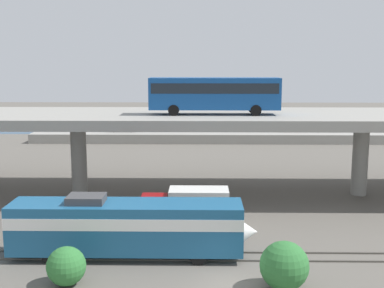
{
  "coord_description": "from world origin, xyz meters",
  "views": [
    {
      "loc": [
        -1.8,
        -27.35,
        12.79
      ],
      "look_at": [
        -2.69,
        25.48,
        4.02
      ],
      "focal_mm": 46.69,
      "sensor_mm": 36.0,
      "label": 1
    }
  ],
  "objects": [
    {
      "name": "parked_car_3",
      "position": [
        5.78,
        56.49,
        2.26
      ],
      "size": [
        4.5,
        1.92,
        1.5
      ],
      "color": "#9E998C",
      "rests_on": "pier_parking_lot"
    },
    {
      "name": "train_locomotive",
      "position": [
        -5.89,
        4.0,
        2.19
      ],
      "size": [
        16.22,
        3.04,
        4.18
      ],
      "color": "#1E5984",
      "rests_on": "ground_plane"
    },
    {
      "name": "parked_car_2",
      "position": [
        13.6,
        54.65,
        2.26
      ],
      "size": [
        4.39,
        1.82,
        1.5
      ],
      "color": "maroon",
      "rests_on": "pier_parking_lot"
    },
    {
      "name": "rail_strip_far",
      "position": [
        0.0,
        4.7,
        0.06
      ],
      "size": [
        110.0,
        0.12,
        0.12
      ],
      "primitive_type": "cube",
      "color": "#59544C",
      "rests_on": "ground_plane"
    },
    {
      "name": "parked_car_1",
      "position": [
        -14.33,
        53.08,
        2.26
      ],
      "size": [
        4.48,
        1.84,
        1.5
      ],
      "rotation": [
        0.0,
        0.0,
        3.14
      ],
      "color": "black",
      "rests_on": "pier_parking_lot"
    },
    {
      "name": "transit_bus_on_overpass",
      "position": [
        -0.52,
        18.86,
        9.97
      ],
      "size": [
        12.0,
        2.68,
        3.4
      ],
      "rotation": [
        0.0,
        0.0,
        3.14
      ],
      "color": "#14478C",
      "rests_on": "highway_overpass"
    },
    {
      "name": "harbor_water",
      "position": [
        0.0,
        78.0,
        0.0
      ],
      "size": [
        140.0,
        36.0,
        0.01
      ],
      "primitive_type": "cube",
      "color": "navy",
      "rests_on": "ground_plane"
    },
    {
      "name": "rail_strip_near",
      "position": [
        0.0,
        3.3,
        0.06
      ],
      "size": [
        110.0,
        0.12,
        0.12
      ],
      "primitive_type": "cube",
      "color": "#59544C",
      "rests_on": "ground_plane"
    },
    {
      "name": "pier_parking_lot",
      "position": [
        0.0,
        55.0,
        0.74
      ],
      "size": [
        57.64,
        11.15,
        1.48
      ],
      "primitive_type": "cube",
      "color": "gray",
      "rests_on": "ground_plane"
    },
    {
      "name": "service_truck_east",
      "position": [
        -2.79,
        10.11,
        1.64
      ],
      "size": [
        6.8,
        2.46,
        3.04
      ],
      "rotation": [
        0.0,
        0.0,
        3.14
      ],
      "color": "maroon",
      "rests_on": "ground_plane"
    },
    {
      "name": "shrub_left",
      "position": [
        -9.51,
        -0.3,
        1.14
      ],
      "size": [
        2.28,
        2.28,
        2.28
      ],
      "primitive_type": "sphere",
      "color": "#307535",
      "rests_on": "ground_plane"
    },
    {
      "name": "ground_plane",
      "position": [
        0.0,
        0.0,
        0.0
      ],
      "size": [
        260.0,
        260.0,
        0.0
      ],
      "primitive_type": "plane",
      "color": "#605B54"
    },
    {
      "name": "highway_overpass",
      "position": [
        0.0,
        20.0,
        7.23
      ],
      "size": [
        96.0,
        12.64,
        7.91
      ],
      "color": "gray",
      "rests_on": "ground_plane"
    },
    {
      "name": "shrub_right",
      "position": [
        2.96,
        -0.63,
        1.4
      ],
      "size": [
        2.8,
        2.8,
        2.8
      ],
      "primitive_type": "sphere",
      "color": "#307235",
      "rests_on": "ground_plane"
    },
    {
      "name": "parked_car_0",
      "position": [
        -8.35,
        56.9,
        2.26
      ],
      "size": [
        4.11,
        1.94,
        1.5
      ],
      "rotation": [
        0.0,
        0.0,
        3.14
      ],
      "color": "#515459",
      "rests_on": "pier_parking_lot"
    }
  ]
}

